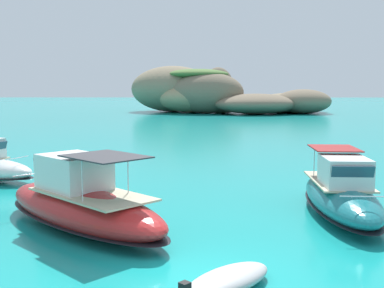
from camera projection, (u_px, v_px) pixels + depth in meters
ground_plane at (192, 279)px, 11.65m from camera, size 400.00×400.00×0.00m
islet_large at (191, 91)px, 87.50m from camera, size 24.64×21.65×8.46m
islet_small at (281, 103)px, 85.01m from camera, size 25.15×23.12×4.20m
motorboat_red at (81, 204)px, 15.73m from camera, size 7.55×7.38×2.55m
motorboat_teal at (341, 195)px, 17.44m from camera, size 2.49×7.38×2.29m
dinghy_tender at (228, 280)px, 11.04m from camera, size 2.59×2.64×0.58m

